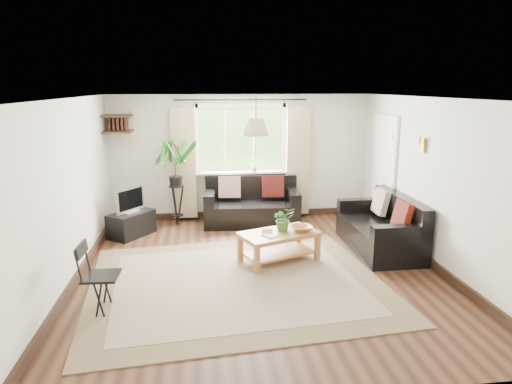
{
  "coord_description": "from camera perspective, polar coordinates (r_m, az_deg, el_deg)",
  "views": [
    {
      "loc": [
        -0.8,
        -6.0,
        2.56
      ],
      "look_at": [
        0.0,
        0.4,
        1.05
      ],
      "focal_mm": 32.0,
      "sensor_mm": 36.0,
      "label": 1
    }
  ],
  "objects": [
    {
      "name": "floor",
      "position": [
        6.57,
        0.44,
        -9.75
      ],
      "size": [
        5.5,
        5.5,
        0.0
      ],
      "primitive_type": "plane",
      "color": "black",
      "rests_on": "ground"
    },
    {
      "name": "ceiling",
      "position": [
        6.05,
        0.48,
        11.66
      ],
      "size": [
        5.5,
        5.5,
        0.0
      ],
      "primitive_type": "plane",
      "rotation": [
        3.14,
        0.0,
        0.0
      ],
      "color": "white",
      "rests_on": "floor"
    },
    {
      "name": "wall_back",
      "position": [
        8.89,
        -1.89,
        4.37
      ],
      "size": [
        5.0,
        0.02,
        2.4
      ],
      "primitive_type": "cube",
      "color": "beige",
      "rests_on": "floor"
    },
    {
      "name": "wall_front",
      "position": [
        3.61,
        6.3,
        -9.03
      ],
      "size": [
        5.0,
        0.02,
        2.4
      ],
      "primitive_type": "cube",
      "color": "beige",
      "rests_on": "floor"
    },
    {
      "name": "wall_left",
      "position": [
        6.38,
        -22.39,
        -0.14
      ],
      "size": [
        0.02,
        5.5,
        2.4
      ],
      "primitive_type": "cube",
      "color": "beige",
      "rests_on": "floor"
    },
    {
      "name": "wall_right",
      "position": [
        6.98,
        21.25,
        1.04
      ],
      "size": [
        0.02,
        5.5,
        2.4
      ],
      "primitive_type": "cube",
      "color": "beige",
      "rests_on": "floor"
    },
    {
      "name": "rug",
      "position": [
        6.19,
        -2.39,
        -11.17
      ],
      "size": [
        4.09,
        3.6,
        0.02
      ],
      "primitive_type": "cube",
      "rotation": [
        0.0,
        0.0,
        0.09
      ],
      "color": "#C2B196",
      "rests_on": "floor"
    },
    {
      "name": "window",
      "position": [
        8.8,
        -1.88,
        6.59
      ],
      "size": [
        2.5,
        0.16,
        2.16
      ],
      "primitive_type": null,
      "color": "white",
      "rests_on": "wall_back"
    },
    {
      "name": "door",
      "position": [
        8.51,
        15.62,
        2.13
      ],
      "size": [
        0.06,
        0.96,
        2.06
      ],
      "primitive_type": "cube",
      "color": "silver",
      "rests_on": "wall_right"
    },
    {
      "name": "corner_shelf",
      "position": [
        8.65,
        -16.94,
        8.17
      ],
      "size": [
        0.5,
        0.5,
        0.34
      ],
      "primitive_type": null,
      "color": "black",
      "rests_on": "wall_back"
    },
    {
      "name": "pendant_lamp",
      "position": [
        6.47,
        0.0,
        8.66
      ],
      "size": [
        0.36,
        0.36,
        0.54
      ],
      "primitive_type": null,
      "color": "beige",
      "rests_on": "ceiling"
    },
    {
      "name": "wall_sconce",
      "position": [
        7.13,
        19.99,
        5.78
      ],
      "size": [
        0.12,
        0.12,
        0.28
      ],
      "primitive_type": null,
      "color": "beige",
      "rests_on": "wall_right"
    },
    {
      "name": "sofa_back",
      "position": [
        8.58,
        -0.54,
        -1.31
      ],
      "size": [
        1.82,
        1.01,
        0.83
      ],
      "primitive_type": null,
      "rotation": [
        0.0,
        0.0,
        -0.07
      ],
      "color": "black",
      "rests_on": "floor"
    },
    {
      "name": "sofa_right",
      "position": [
        7.5,
        15.19,
        -3.95
      ],
      "size": [
        1.75,
        0.88,
        0.82
      ],
      "primitive_type": null,
      "rotation": [
        0.0,
        0.0,
        -1.57
      ],
      "color": "black",
      "rests_on": "floor"
    },
    {
      "name": "coffee_table",
      "position": [
        6.8,
        2.88,
        -6.89
      ],
      "size": [
        1.27,
        0.98,
        0.46
      ],
      "primitive_type": null,
      "rotation": [
        0.0,
        0.0,
        0.38
      ],
      "color": "brown",
      "rests_on": "floor"
    },
    {
      "name": "table_plant",
      "position": [
        6.76,
        3.43,
        -3.36
      ],
      "size": [
        0.38,
        0.35,
        0.36
      ],
      "primitive_type": "imported",
      "rotation": [
        0.0,
        0.0,
        0.23
      ],
      "color": "#346528",
      "rests_on": "coffee_table"
    },
    {
      "name": "bowl",
      "position": [
        6.8,
        5.72,
        -4.53
      ],
      "size": [
        0.36,
        0.36,
        0.08
      ],
      "primitive_type": "imported",
      "rotation": [
        0.0,
        0.0,
        0.15
      ],
      "color": "#A46F38",
      "rests_on": "coffee_table"
    },
    {
      "name": "book_a",
      "position": [
        6.5,
        1.21,
        -5.61
      ],
      "size": [
        0.24,
        0.26,
        0.02
      ],
      "primitive_type": "imported",
      "rotation": [
        0.0,
        0.0,
        0.56
      ],
      "color": "silver",
      "rests_on": "coffee_table"
    },
    {
      "name": "book_b",
      "position": [
        6.71,
        0.71,
        -4.96
      ],
      "size": [
        0.2,
        0.24,
        0.02
      ],
      "primitive_type": "imported",
      "rotation": [
        0.0,
        0.0,
        -0.16
      ],
      "color": "brown",
      "rests_on": "coffee_table"
    },
    {
      "name": "tv_stand",
      "position": [
        8.24,
        -15.3,
        -3.88
      ],
      "size": [
        0.82,
        0.89,
        0.42
      ],
      "primitive_type": "cube",
      "rotation": [
        0.0,
        0.0,
        0.93
      ],
      "color": "black",
      "rests_on": "floor"
    },
    {
      "name": "tv",
      "position": [
        8.12,
        -15.49,
        -0.89
      ],
      "size": [
        0.52,
        0.6,
        0.46
      ],
      "primitive_type": null,
      "rotation": [
        0.0,
        0.0,
        0.93
      ],
      "color": "#A5A5AA",
      "rests_on": "tv_stand"
    },
    {
      "name": "palm_stand",
      "position": [
        8.57,
        -9.98,
        1.21
      ],
      "size": [
        0.74,
        0.74,
        1.63
      ],
      "primitive_type": null,
      "rotation": [
        0.0,
        0.0,
        0.18
      ],
      "color": "black",
      "rests_on": "floor"
    },
    {
      "name": "folding_chair",
      "position": [
        5.61,
        -18.75,
        -10.06
      ],
      "size": [
        0.45,
        0.45,
        0.83
      ],
      "primitive_type": null,
      "rotation": [
        0.0,
        0.0,
        1.53
      ],
      "color": "black",
      "rests_on": "floor"
    },
    {
      "name": "sill_plant",
      "position": [
        8.82,
        -0.19,
        3.42
      ],
      "size": [
        0.14,
        0.1,
        0.27
      ],
      "primitive_type": "imported",
      "color": "#2D6023",
      "rests_on": "window"
    }
  ]
}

